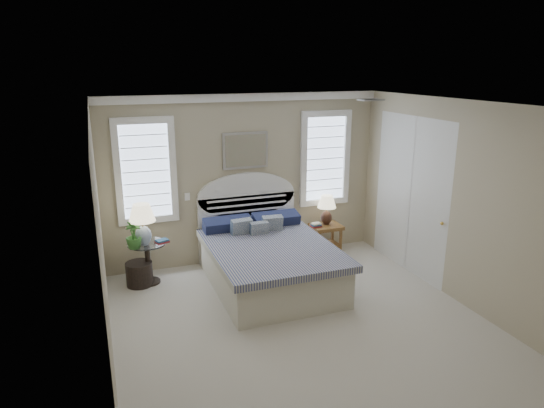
{
  "coord_description": "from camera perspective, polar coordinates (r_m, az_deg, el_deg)",
  "views": [
    {
      "loc": [
        -2.22,
        -4.78,
        3.12
      ],
      "look_at": [
        -0.09,
        1.0,
        1.35
      ],
      "focal_mm": 32.0,
      "sensor_mm": 36.0,
      "label": 1
    }
  ],
  "objects": [
    {
      "name": "window_left",
      "position": [
        7.44,
        -14.65,
        3.76
      ],
      "size": [
        0.9,
        0.06,
        1.6
      ],
      "primitive_type": "cube",
      "color": "#AEC1DD",
      "rests_on": "wall_back"
    },
    {
      "name": "floor",
      "position": [
        6.12,
        4.19,
        -14.62
      ],
      "size": [
        4.5,
        5.0,
        0.01
      ],
      "primitive_type": "cube",
      "color": "#BEB7A2",
      "rests_on": "ground"
    },
    {
      "name": "wall_back",
      "position": [
        7.81,
        -3.16,
        2.94
      ],
      "size": [
        4.5,
        0.02,
        2.7
      ],
      "primitive_type": "cube",
      "color": "tan",
      "rests_on": "floor"
    },
    {
      "name": "floor_pot",
      "position": [
        7.42,
        -15.33,
        -7.92
      ],
      "size": [
        0.49,
        0.49,
        0.35
      ],
      "primitive_type": "cylinder",
      "rotation": [
        0.0,
        0.0,
        0.33
      ],
      "color": "black",
      "rests_on": "floor"
    },
    {
      "name": "books_right",
      "position": [
        8.07,
        5.2,
        -2.47
      ],
      "size": [
        0.18,
        0.13,
        0.07
      ],
      "rotation": [
        0.0,
        0.0,
        0.09
      ],
      "color": "#A4292F",
      "rests_on": "nightstand_right"
    },
    {
      "name": "window_right",
      "position": [
        8.25,
        6.23,
        5.35
      ],
      "size": [
        0.9,
        0.06,
        1.6
      ],
      "primitive_type": "cube",
      "color": "#AEC1DD",
      "rests_on": "wall_back"
    },
    {
      "name": "crown_molding",
      "position": [
        7.58,
        -3.22,
        12.42
      ],
      "size": [
        4.5,
        0.08,
        0.12
      ],
      "primitive_type": "cube",
      "color": "white",
      "rests_on": "wall_back"
    },
    {
      "name": "books_left",
      "position": [
        7.23,
        -12.8,
        -4.3
      ],
      "size": [
        0.22,
        0.19,
        0.05
      ],
      "rotation": [
        0.0,
        0.0,
        0.38
      ],
      "color": "#A4292F",
      "rests_on": "side_table_left"
    },
    {
      "name": "switch_plate",
      "position": [
        7.63,
        -9.94,
        0.86
      ],
      "size": [
        0.08,
        0.01,
        0.12
      ],
      "primitive_type": "cube",
      "color": "white",
      "rests_on": "wall_back"
    },
    {
      "name": "painting",
      "position": [
        7.68,
        -3.13,
        6.3
      ],
      "size": [
        0.74,
        0.04,
        0.58
      ],
      "primitive_type": "cube",
      "color": "silver",
      "rests_on": "wall_back"
    },
    {
      "name": "wall_right",
      "position": [
        6.77,
        22.06,
        -0.28
      ],
      "size": [
        0.02,
        5.0,
        2.7
      ],
      "primitive_type": "cube",
      "color": "tan",
      "rests_on": "floor"
    },
    {
      "name": "side_table_left",
      "position": [
        7.37,
        -14.4,
        -6.22
      ],
      "size": [
        0.56,
        0.56,
        0.63
      ],
      "color": "black",
      "rests_on": "floor"
    },
    {
      "name": "lamp_right",
      "position": [
        8.15,
        6.45,
        -0.29
      ],
      "size": [
        0.34,
        0.34,
        0.5
      ],
      "rotation": [
        0.0,
        0.0,
        -0.12
      ],
      "color": "black",
      "rests_on": "nightstand_right"
    },
    {
      "name": "potted_plant",
      "position": [
        7.06,
        -15.99,
        -3.55
      ],
      "size": [
        0.22,
        0.22,
        0.39
      ],
      "primitive_type": "imported",
      "rotation": [
        0.0,
        0.0,
        -0.03
      ],
      "color": "#2D712F",
      "rests_on": "side_table_left"
    },
    {
      "name": "lamp_left",
      "position": [
        7.11,
        -15.02,
        -1.81
      ],
      "size": [
        0.45,
        0.45,
        0.61
      ],
      "rotation": [
        0.0,
        0.0,
        -0.24
      ],
      "color": "silver",
      "rests_on": "side_table_left"
    },
    {
      "name": "closet_door",
      "position": [
        7.69,
        15.94,
        0.99
      ],
      "size": [
        0.02,
        1.8,
        2.4
      ],
      "primitive_type": "cube",
      "color": "silver",
      "rests_on": "floor"
    },
    {
      "name": "wall_left",
      "position": [
        5.09,
        -19.34,
        -5.2
      ],
      "size": [
        0.02,
        5.0,
        2.7
      ],
      "primitive_type": "cube",
      "color": "tan",
      "rests_on": "floor"
    },
    {
      "name": "bed",
      "position": [
        7.16,
        -0.57,
        -6.39
      ],
      "size": [
        1.72,
        2.28,
        1.47
      ],
      "color": "silver",
      "rests_on": "floor"
    },
    {
      "name": "hvac_vent",
      "position": [
        6.55,
        11.54,
        11.91
      ],
      "size": [
        0.3,
        0.2,
        0.02
      ],
      "primitive_type": "cube",
      "color": "#B2B2B2",
      "rests_on": "ceiling"
    },
    {
      "name": "nightstand_right",
      "position": [
        8.23,
        6.36,
        -3.43
      ],
      "size": [
        0.5,
        0.4,
        0.53
      ],
      "color": "brown",
      "rests_on": "floor"
    },
    {
      "name": "ceiling",
      "position": [
        5.28,
        4.79,
        11.47
      ],
      "size": [
        4.5,
        5.0,
        0.01
      ],
      "primitive_type": "cube",
      "color": "white",
      "rests_on": "wall_back"
    }
  ]
}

